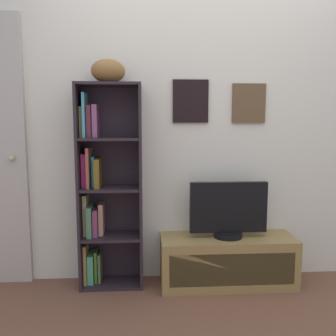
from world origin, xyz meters
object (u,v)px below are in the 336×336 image
object	(u,v)px
football	(108,71)
tv_stand	(227,261)
bookshelf	(104,190)
television	(228,211)

from	to	relation	value
football	tv_stand	xyz separation A→B (m)	(0.90, -0.06, -1.45)
football	tv_stand	world-z (taller)	football
bookshelf	tv_stand	bearing A→B (deg)	-5.06
bookshelf	tv_stand	world-z (taller)	bookshelf
football	television	size ratio (longest dim) A/B	0.43
tv_stand	bookshelf	bearing A→B (deg)	174.94
bookshelf	football	xyz separation A→B (m)	(0.06, -0.03, 0.89)
bookshelf	football	size ratio (longest dim) A/B	6.12
football	bookshelf	bearing A→B (deg)	152.40
football	tv_stand	bearing A→B (deg)	-3.52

